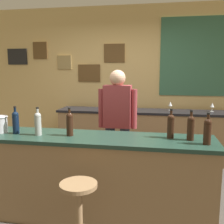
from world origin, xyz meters
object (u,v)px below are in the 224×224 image
wine_bottle_a (16,121)px  wine_bottle_b (38,123)px  wine_bottle_d (171,125)px  wine_glass_a (114,103)px  wine_bottle_c (70,123)px  wine_bottle_f (207,130)px  wine_glass_b (170,104)px  bartender (117,121)px  wine_glass_c (212,105)px  ice_bucket (0,124)px  bar_stool (79,207)px  wine_bottle_e (191,127)px

wine_bottle_a → wine_bottle_b: same height
wine_bottle_d → wine_bottle_a: bearing=-176.2°
wine_glass_a → wine_bottle_c: bearing=-92.5°
wine_bottle_b → wine_bottle_f: bearing=-1.5°
wine_glass_b → wine_bottle_f: bearing=-83.1°
wine_bottle_b → wine_bottle_d: same height
wine_bottle_b → wine_bottle_f: size_ratio=1.00×
wine_bottle_d → bartender: bearing=134.1°
wine_bottle_c → wine_glass_b: (1.12, 2.15, -0.05)m
wine_bottle_d → wine_bottle_f: bearing=-28.8°
wine_bottle_b → wine_glass_c: (2.18, 2.16, -0.05)m
wine_bottle_b → wine_glass_b: 2.64m
wine_bottle_a → wine_glass_a: size_ratio=1.97×
wine_glass_c → wine_bottle_d: bearing=-110.8°
wine_glass_b → ice_bucket: bearing=-132.1°
bar_stool → wine_glass_a: bearing=94.0°
bartender → bar_stool: 1.50m
wine_bottle_e → wine_glass_b: 2.11m
bar_stool → wine_bottle_e: (0.96, 0.68, 0.60)m
bar_stool → ice_bucket: (-1.11, 0.62, 0.56)m
ice_bucket → wine_bottle_e: bearing=1.4°
bar_stool → wine_glass_a: 2.84m
ice_bucket → bar_stool: bearing=-29.2°
wine_glass_b → wine_bottle_e: bearing=-86.5°
bar_stool → wine_glass_c: size_ratio=4.39×
wine_bottle_a → wine_glass_b: 2.78m
wine_bottle_a → wine_bottle_f: (2.01, -0.07, 0.00)m
wine_bottle_c → wine_bottle_f: 1.39m
wine_bottle_a → ice_bucket: (-0.20, 0.01, -0.04)m
wine_bottle_b → wine_bottle_e: 1.60m
wine_glass_a → bar_stool: bearing=-86.0°
wine_bottle_e → wine_glass_c: (0.58, 2.08, -0.05)m
wine_bottle_f → ice_bucket: (-2.22, 0.08, -0.04)m
wine_bottle_a → wine_bottle_e: bearing=1.8°
wine_bottle_e → wine_glass_c: wine_bottle_e is taller
bar_stool → wine_bottle_f: wine_bottle_f is taller
wine_bottle_f → ice_bucket: size_ratio=1.63×
wine_bottle_a → wine_bottle_d: 1.69m
wine_bottle_a → wine_glass_a: (0.72, 2.16, -0.05)m
wine_glass_b → wine_bottle_c: bearing=-117.5°
wine_bottle_a → wine_glass_c: 3.25m
wine_bottle_e → wine_bottle_f: (0.14, -0.13, 0.00)m
bar_stool → wine_bottle_f: (1.10, 0.55, 0.60)m
wine_bottle_d → wine_glass_b: wine_bottle_d is taller
wine_bottle_b → bar_stool: bearing=-43.0°
wine_glass_b → wine_glass_c: (0.71, -0.03, 0.00)m
bartender → ice_bucket: size_ratio=8.61×
wine_bottle_c → wine_glass_a: bearing=87.5°
wine_bottle_a → ice_bucket: bearing=177.9°
wine_glass_b → wine_bottle_d: bearing=-91.8°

